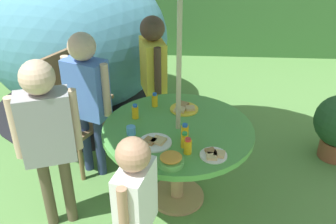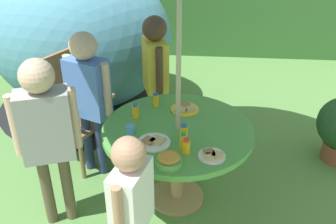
{
  "view_description": "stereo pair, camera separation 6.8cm",
  "coord_description": "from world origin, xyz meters",
  "px_view_note": "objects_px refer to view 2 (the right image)",
  "views": [
    {
      "loc": [
        0.07,
        -2.47,
        2.24
      ],
      "look_at": [
        -0.08,
        0.09,
        0.78
      ],
      "focal_mm": 40.93,
      "sensor_mm": 36.0,
      "label": 1
    },
    {
      "loc": [
        0.14,
        -2.47,
        2.24
      ],
      "look_at": [
        -0.08,
        0.09,
        0.78
      ],
      "focal_mm": 40.93,
      "sensor_mm": 36.0,
      "label": 2
    }
  ],
  "objects_px": {
    "plate_center_front": "(154,142)",
    "garden_table": "(178,140)",
    "dome_tent": "(81,38)",
    "child_in_grey_shirt": "(46,126)",
    "plate_front_edge": "(212,155)",
    "juice_bottle_center_back": "(183,140)",
    "wooden_chair": "(69,105)",
    "plate_near_right": "(185,109)",
    "child_in_yellow_shirt": "(155,66)",
    "juice_bottle_near_left": "(136,111)",
    "juice_bottle_mid_left": "(156,100)",
    "juice_bottle_far_left": "(184,133)",
    "child_in_blue_shirt": "(88,88)",
    "juice_bottle_far_right": "(186,147)",
    "cup_near": "(130,130)",
    "snack_bowl": "(169,160)",
    "child_in_white_shirt": "(131,199)"
  },
  "relations": [
    {
      "from": "juice_bottle_far_left",
      "to": "juice_bottle_near_left",
      "type": "bearing_deg",
      "value": 144.16
    },
    {
      "from": "juice_bottle_far_left",
      "to": "child_in_white_shirt",
      "type": "bearing_deg",
      "value": -111.46
    },
    {
      "from": "wooden_chair",
      "to": "child_in_yellow_shirt",
      "type": "height_order",
      "value": "child_in_yellow_shirt"
    },
    {
      "from": "child_in_yellow_shirt",
      "to": "juice_bottle_far_right",
      "type": "relative_size",
      "value": 11.12
    },
    {
      "from": "child_in_yellow_shirt",
      "to": "plate_near_right",
      "type": "distance_m",
      "value": 0.63
    },
    {
      "from": "wooden_chair",
      "to": "plate_near_right",
      "type": "bearing_deg",
      "value": -75.83
    },
    {
      "from": "garden_table",
      "to": "plate_front_edge",
      "type": "distance_m",
      "value": 0.45
    },
    {
      "from": "juice_bottle_near_left",
      "to": "child_in_yellow_shirt",
      "type": "bearing_deg",
      "value": 83.58
    },
    {
      "from": "juice_bottle_far_left",
      "to": "plate_front_edge",
      "type": "bearing_deg",
      "value": -43.6
    },
    {
      "from": "child_in_yellow_shirt",
      "to": "snack_bowl",
      "type": "distance_m",
      "value": 1.31
    },
    {
      "from": "wooden_chair",
      "to": "child_in_yellow_shirt",
      "type": "xyz_separation_m",
      "value": [
        0.77,
        0.28,
        0.3
      ]
    },
    {
      "from": "child_in_blue_shirt",
      "to": "snack_bowl",
      "type": "distance_m",
      "value": 1.08
    },
    {
      "from": "garden_table",
      "to": "plate_center_front",
      "type": "distance_m",
      "value": 0.3
    },
    {
      "from": "child_in_blue_shirt",
      "to": "juice_bottle_center_back",
      "type": "xyz_separation_m",
      "value": [
        0.82,
        -0.56,
        -0.1
      ]
    },
    {
      "from": "snack_bowl",
      "to": "juice_bottle_far_left",
      "type": "height_order",
      "value": "juice_bottle_far_left"
    },
    {
      "from": "snack_bowl",
      "to": "juice_bottle_far_right",
      "type": "xyz_separation_m",
      "value": [
        0.11,
        0.14,
        0.02
      ]
    },
    {
      "from": "plate_front_edge",
      "to": "juice_bottle_near_left",
      "type": "bearing_deg",
      "value": 141.35
    },
    {
      "from": "child_in_white_shirt",
      "to": "juice_bottle_far_right",
      "type": "bearing_deg",
      "value": -15.13
    },
    {
      "from": "child_in_grey_shirt",
      "to": "juice_bottle_center_back",
      "type": "bearing_deg",
      "value": -15.37
    },
    {
      "from": "cup_near",
      "to": "juice_bottle_center_back",
      "type": "bearing_deg",
      "value": -19.18
    },
    {
      "from": "juice_bottle_mid_left",
      "to": "child_in_yellow_shirt",
      "type": "bearing_deg",
      "value": 96.75
    },
    {
      "from": "dome_tent",
      "to": "juice_bottle_far_left",
      "type": "distance_m",
      "value": 2.17
    },
    {
      "from": "garden_table",
      "to": "child_in_blue_shirt",
      "type": "relative_size",
      "value": 0.87
    },
    {
      "from": "plate_center_front",
      "to": "juice_bottle_near_left",
      "type": "relative_size",
      "value": 2.0
    },
    {
      "from": "child_in_grey_shirt",
      "to": "juice_bottle_center_back",
      "type": "height_order",
      "value": "child_in_grey_shirt"
    },
    {
      "from": "juice_bottle_far_left",
      "to": "juice_bottle_mid_left",
      "type": "relative_size",
      "value": 1.09
    },
    {
      "from": "garden_table",
      "to": "plate_center_front",
      "type": "height_order",
      "value": "plate_center_front"
    },
    {
      "from": "child_in_yellow_shirt",
      "to": "juice_bottle_far_left",
      "type": "height_order",
      "value": "child_in_yellow_shirt"
    },
    {
      "from": "wooden_chair",
      "to": "juice_bottle_near_left",
      "type": "relative_size",
      "value": 8.45
    },
    {
      "from": "child_in_white_shirt",
      "to": "wooden_chair",
      "type": "bearing_deg",
      "value": 45.13
    },
    {
      "from": "wooden_chair",
      "to": "snack_bowl",
      "type": "height_order",
      "value": "wooden_chair"
    },
    {
      "from": "child_in_blue_shirt",
      "to": "cup_near",
      "type": "height_order",
      "value": "child_in_blue_shirt"
    },
    {
      "from": "wooden_chair",
      "to": "juice_bottle_far_right",
      "type": "bearing_deg",
      "value": -100.07
    },
    {
      "from": "child_in_grey_shirt",
      "to": "plate_front_edge",
      "type": "height_order",
      "value": "child_in_grey_shirt"
    },
    {
      "from": "child_in_yellow_shirt",
      "to": "juice_bottle_center_back",
      "type": "height_order",
      "value": "child_in_yellow_shirt"
    },
    {
      "from": "juice_bottle_far_left",
      "to": "wooden_chair",
      "type": "bearing_deg",
      "value": 147.13
    },
    {
      "from": "juice_bottle_far_left",
      "to": "juice_bottle_far_right",
      "type": "xyz_separation_m",
      "value": [
        0.02,
        -0.16,
        -0.01
      ]
    },
    {
      "from": "snack_bowl",
      "to": "plate_center_front",
      "type": "xyz_separation_m",
      "value": [
        -0.13,
        0.24,
        -0.03
      ]
    },
    {
      "from": "child_in_yellow_shirt",
      "to": "plate_front_edge",
      "type": "bearing_deg",
      "value": 6.09
    },
    {
      "from": "dome_tent",
      "to": "child_in_grey_shirt",
      "type": "bearing_deg",
      "value": -83.85
    },
    {
      "from": "juice_bottle_near_left",
      "to": "juice_bottle_far_right",
      "type": "distance_m",
      "value": 0.62
    },
    {
      "from": "cup_near",
      "to": "juice_bottle_far_right",
      "type": "bearing_deg",
      "value": -26.76
    },
    {
      "from": "snack_bowl",
      "to": "garden_table",
      "type": "bearing_deg",
      "value": 86.24
    },
    {
      "from": "plate_center_front",
      "to": "garden_table",
      "type": "bearing_deg",
      "value": 54.0
    },
    {
      "from": "child_in_grey_shirt",
      "to": "juice_bottle_far_right",
      "type": "height_order",
      "value": "child_in_grey_shirt"
    },
    {
      "from": "juice_bottle_far_right",
      "to": "juice_bottle_mid_left",
      "type": "distance_m",
      "value": 0.71
    },
    {
      "from": "juice_bottle_mid_left",
      "to": "juice_bottle_far_right",
      "type": "bearing_deg",
      "value": -66.53
    },
    {
      "from": "juice_bottle_far_right",
      "to": "snack_bowl",
      "type": "bearing_deg",
      "value": -128.23
    },
    {
      "from": "cup_near",
      "to": "child_in_white_shirt",
      "type": "bearing_deg",
      "value": -79.79
    },
    {
      "from": "juice_bottle_mid_left",
      "to": "cup_near",
      "type": "xyz_separation_m",
      "value": [
        -0.14,
        -0.44,
        -0.02
      ]
    }
  ]
}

